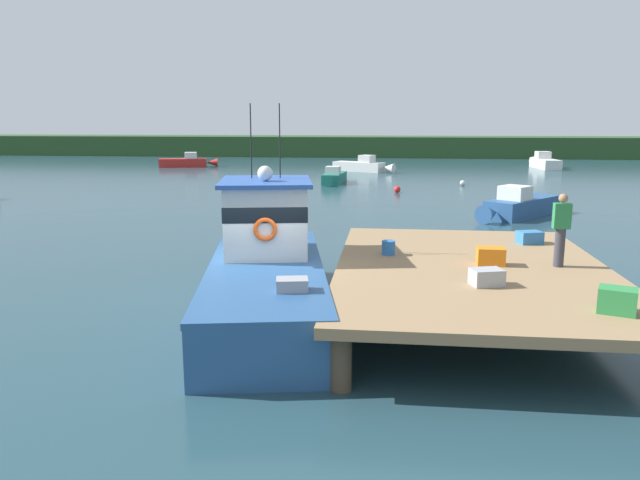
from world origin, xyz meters
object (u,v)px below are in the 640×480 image
at_px(deckhand_by_the_boat, 561,229).
at_px(crate_stack_near_edge, 491,256).
at_px(moored_boat_near_channel, 187,162).
at_px(moored_boat_outer_mooring, 518,206).
at_px(mooring_buoy_spare_mooring, 463,183).
at_px(main_fishing_boat, 266,267).
at_px(crate_single_by_cleat, 530,237).
at_px(moored_boat_mid_harbor, 544,162).
at_px(moored_boat_off_the_point, 334,177).
at_px(crate_single_far, 617,301).
at_px(moored_boat_far_left, 363,166).
at_px(bait_bucket, 388,248).
at_px(mooring_buoy_inshore, 397,189).
at_px(crate_stack_mid_dock, 487,277).

bearing_deg(deckhand_by_the_boat, crate_stack_near_edge, -179.71).
bearing_deg(moored_boat_near_channel, crate_stack_near_edge, -63.11).
relative_size(moored_boat_outer_mooring, mooring_buoy_spare_mooring, 14.51).
relative_size(crate_stack_near_edge, deckhand_by_the_boat, 0.37).
height_order(main_fishing_boat, moored_boat_outer_mooring, main_fishing_boat).
distance_m(crate_single_by_cleat, moored_boat_outer_mooring, 12.54).
bearing_deg(moored_boat_near_channel, crate_single_by_cleat, -60.09).
bearing_deg(moored_boat_near_channel, mooring_buoy_spare_mooring, -30.00).
bearing_deg(moored_boat_near_channel, moored_boat_mid_harbor, 4.30).
xyz_separation_m(crate_stack_near_edge, deckhand_by_the_boat, (1.48, 0.01, 0.66)).
distance_m(crate_single_by_cleat, moored_boat_off_the_point, 27.39).
relative_size(crate_single_by_cleat, deckhand_by_the_boat, 0.37).
height_order(deckhand_by_the_boat, moored_boat_outer_mooring, deckhand_by_the_boat).
bearing_deg(mooring_buoy_spare_mooring, crate_single_far, -91.95).
height_order(crate_single_by_cleat, moored_boat_far_left, crate_single_by_cleat).
height_order(bait_bucket, moored_boat_far_left, bait_bucket).
relative_size(bait_bucket, moored_boat_far_left, 0.06).
distance_m(deckhand_by_the_boat, moored_boat_far_left, 39.37).
bearing_deg(moored_boat_off_the_point, moored_boat_outer_mooring, -54.82).
bearing_deg(deckhand_by_the_boat, moored_boat_near_channel, 118.46).
bearing_deg(crate_stack_near_edge, bait_bucket, 160.97).
xyz_separation_m(crate_single_far, mooring_buoy_spare_mooring, (1.08, 31.68, -1.24)).
distance_m(deckhand_by_the_boat, mooring_buoy_spare_mooring, 28.45).
relative_size(moored_boat_near_channel, moored_boat_mid_harbor, 0.92).
bearing_deg(mooring_buoy_spare_mooring, moored_boat_outer_mooring, -85.81).
distance_m(moored_boat_near_channel, moored_boat_outer_mooring, 37.13).
relative_size(main_fishing_boat, moored_boat_off_the_point, 2.07).
relative_size(moored_boat_near_channel, mooring_buoy_inshore, 13.51).
height_order(crate_single_far, deckhand_by_the_boat, deckhand_by_the_boat).
relative_size(crate_stack_mid_dock, moored_boat_near_channel, 0.11).
height_order(deckhand_by_the_boat, mooring_buoy_spare_mooring, deckhand_by_the_boat).
relative_size(crate_single_far, crate_single_by_cleat, 1.00).
relative_size(main_fishing_boat, moored_boat_near_channel, 1.81).
bearing_deg(bait_bucket, deckhand_by_the_boat, -11.74).
distance_m(crate_stack_near_edge, moored_boat_off_the_point, 29.54).
height_order(crate_stack_near_edge, mooring_buoy_spare_mooring, crate_stack_near_edge).
xyz_separation_m(crate_stack_near_edge, bait_bucket, (-2.29, 0.79, -0.03)).
bearing_deg(moored_boat_far_left, moored_boat_near_channel, 168.53).
distance_m(crate_stack_near_edge, mooring_buoy_inshore, 23.84).
height_order(moored_boat_outer_mooring, mooring_buoy_inshore, moored_boat_outer_mooring).
bearing_deg(mooring_buoy_inshore, crate_stack_near_edge, -85.61).
height_order(crate_single_by_cleat, bait_bucket, bait_bucket).
xyz_separation_m(crate_single_by_cleat, deckhand_by_the_boat, (0.07, -2.57, 0.70)).
height_order(main_fishing_boat, crate_single_by_cleat, main_fishing_boat).
bearing_deg(moored_boat_mid_harbor, crate_stack_near_edge, -104.85).
bearing_deg(crate_stack_mid_dock, main_fishing_boat, 160.06).
xyz_separation_m(crate_single_far, moored_boat_outer_mooring, (2.07, 18.20, -0.91)).
bearing_deg(moored_boat_outer_mooring, bait_bucket, -112.78).
height_order(moored_boat_outer_mooring, moored_boat_mid_harbor, moored_boat_mid_harbor).
bearing_deg(crate_stack_near_edge, moored_boat_far_left, 96.78).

